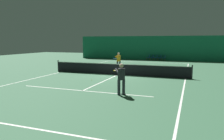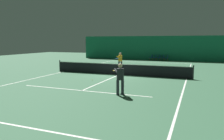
# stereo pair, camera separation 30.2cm
# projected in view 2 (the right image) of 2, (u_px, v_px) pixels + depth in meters

# --- Properties ---
(ground_plane) EXTENTS (60.00, 60.00, 0.00)m
(ground_plane) POSITION_uv_depth(u_px,v_px,m) (119.00, 75.00, 18.63)
(ground_plane) COLOR #386647
(backdrop_curtain) EXTENTS (23.00, 0.12, 3.62)m
(backdrop_curtain) POSITION_uv_depth(u_px,v_px,m) (154.00, 48.00, 32.85)
(backdrop_curtain) COLOR #196B4C
(backdrop_curtain) RESTS_ON ground
(court_line_baseline_far) EXTENTS (11.00, 0.10, 0.00)m
(court_line_baseline_far) POSITION_uv_depth(u_px,v_px,m) (148.00, 62.00, 29.62)
(court_line_baseline_far) COLOR white
(court_line_baseline_far) RESTS_ON ground
(court_line_baseline_near) EXTENTS (11.00, 0.10, 0.00)m
(court_line_baseline_near) POSITION_uv_depth(u_px,v_px,m) (5.00, 123.00, 7.65)
(court_line_baseline_near) COLOR white
(court_line_baseline_near) RESTS_ON ground
(court_line_service_far) EXTENTS (8.25, 0.10, 0.00)m
(court_line_service_far) POSITION_uv_depth(u_px,v_px,m) (138.00, 67.00, 24.54)
(court_line_service_far) COLOR white
(court_line_service_far) RESTS_ON ground
(court_line_service_near) EXTENTS (8.25, 0.10, 0.00)m
(court_line_service_near) POSITION_uv_depth(u_px,v_px,m) (82.00, 91.00, 12.73)
(court_line_service_near) COLOR white
(court_line_service_near) RESTS_ON ground
(court_line_sideline_left) EXTENTS (0.10, 23.80, 0.00)m
(court_line_sideline_left) POSITION_uv_depth(u_px,v_px,m) (64.00, 72.00, 20.62)
(court_line_sideline_left) COLOR white
(court_line_sideline_left) RESTS_ON ground
(court_line_sideline_right) EXTENTS (0.10, 23.80, 0.00)m
(court_line_sideline_right) POSITION_uv_depth(u_px,v_px,m) (187.00, 79.00, 16.65)
(court_line_sideline_right) COLOR white
(court_line_sideline_right) RESTS_ON ground
(court_line_centre) EXTENTS (0.10, 12.80, 0.00)m
(court_line_centre) POSITION_uv_depth(u_px,v_px,m) (119.00, 75.00, 18.63)
(court_line_centre) COLOR white
(court_line_centre) RESTS_ON ground
(tennis_net) EXTENTS (12.00, 0.10, 1.07)m
(tennis_net) POSITION_uv_depth(u_px,v_px,m) (119.00, 69.00, 18.57)
(tennis_net) COLOR black
(tennis_net) RESTS_ON ground
(player_near) EXTENTS (1.07, 1.32, 1.69)m
(player_near) POSITION_uv_depth(u_px,v_px,m) (120.00, 77.00, 11.61)
(player_near) COLOR #2D2D38
(player_near) RESTS_ON ground
(player_far) EXTENTS (0.44, 1.38, 1.71)m
(player_far) POSITION_uv_depth(u_px,v_px,m) (120.00, 60.00, 21.97)
(player_far) COLOR #2D2D38
(player_far) RESTS_ON ground
(courtside_chair_0) EXTENTS (0.44, 0.44, 0.84)m
(courtside_chair_0) POSITION_uv_depth(u_px,v_px,m) (151.00, 57.00, 32.59)
(courtside_chair_0) COLOR brown
(courtside_chair_0) RESTS_ON ground
(courtside_chair_1) EXTENTS (0.44, 0.44, 0.84)m
(courtside_chair_1) POSITION_uv_depth(u_px,v_px,m) (155.00, 57.00, 32.39)
(courtside_chair_1) COLOR brown
(courtside_chair_1) RESTS_ON ground
(courtside_chair_2) EXTENTS (0.44, 0.44, 0.84)m
(courtside_chair_2) POSITION_uv_depth(u_px,v_px,m) (159.00, 57.00, 32.18)
(courtside_chair_2) COLOR brown
(courtside_chair_2) RESTS_ON ground
(courtside_chair_3) EXTENTS (0.44, 0.44, 0.84)m
(courtside_chair_3) POSITION_uv_depth(u_px,v_px,m) (163.00, 57.00, 31.97)
(courtside_chair_3) COLOR brown
(courtside_chair_3) RESTS_ON ground
(courtside_chair_4) EXTENTS (0.44, 0.44, 0.84)m
(courtside_chair_4) POSITION_uv_depth(u_px,v_px,m) (167.00, 57.00, 31.77)
(courtside_chair_4) COLOR brown
(courtside_chair_4) RESTS_ON ground
(tennis_ball) EXTENTS (0.07, 0.07, 0.07)m
(tennis_ball) POSITION_uv_depth(u_px,v_px,m) (92.00, 80.00, 16.00)
(tennis_ball) COLOR #D1DB33
(tennis_ball) RESTS_ON ground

